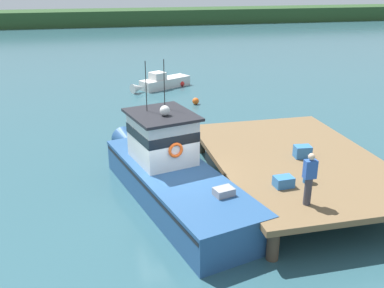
% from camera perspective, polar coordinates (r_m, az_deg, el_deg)
% --- Properties ---
extents(ground_plane, '(200.00, 200.00, 0.00)m').
position_cam_1_polar(ground_plane, '(15.62, -2.92, -7.36)').
color(ground_plane, '#2D5660').
extents(dock, '(6.00, 9.00, 1.20)m').
position_cam_1_polar(dock, '(16.56, 13.58, -2.10)').
color(dock, '#4C3D2D').
rests_on(dock, ground).
extents(main_fishing_boat, '(4.45, 9.94, 4.80)m').
position_cam_1_polar(main_fishing_boat, '(15.38, -2.92, -3.63)').
color(main_fishing_boat, '#285184').
rests_on(main_fishing_boat, ground).
extents(crate_single_far, '(0.63, 0.47, 0.34)m').
position_cam_1_polar(crate_single_far, '(14.10, 12.07, -4.92)').
color(crate_single_far, '#3370B2').
rests_on(crate_single_far, dock).
extents(crate_single_by_cleat, '(0.64, 0.49, 0.45)m').
position_cam_1_polar(crate_single_by_cleat, '(16.48, 14.47, -0.98)').
color(crate_single_by_cleat, '#3370B2').
rests_on(crate_single_by_cleat, dock).
extents(bait_bucket, '(0.32, 0.32, 0.34)m').
position_cam_1_polar(bait_bucket, '(14.56, 15.17, -4.34)').
color(bait_bucket, '#2866B2').
rests_on(bait_bucket, dock).
extents(deckhand_by_the_boat, '(0.36, 0.22, 1.63)m').
position_cam_1_polar(deckhand_by_the_boat, '(12.91, 15.32, -4.38)').
color(deckhand_by_the_boat, '#383842').
rests_on(deckhand_by_the_boat, dock).
extents(moored_boat_far_left, '(4.59, 3.04, 1.20)m').
position_cam_1_polar(moored_boat_far_left, '(31.18, -4.09, 8.16)').
color(moored_boat_far_left, silver).
rests_on(moored_boat_far_left, ground).
extents(mooring_buoy_channel_marker, '(0.35, 0.35, 0.35)m').
position_cam_1_polar(mooring_buoy_channel_marker, '(25.25, -3.68, 4.45)').
color(mooring_buoy_channel_marker, red).
rests_on(mooring_buoy_channel_marker, ground).
extents(mooring_buoy_inshore, '(0.38, 0.38, 0.38)m').
position_cam_1_polar(mooring_buoy_inshore, '(31.70, -1.35, 8.01)').
color(mooring_buoy_inshore, red).
rests_on(mooring_buoy_inshore, ground).
extents(mooring_buoy_outer, '(0.42, 0.42, 0.42)m').
position_cam_1_polar(mooring_buoy_outer, '(27.07, 0.49, 5.73)').
color(mooring_buoy_outer, '#EA5B19').
rests_on(mooring_buoy_outer, ground).
extents(far_shoreline, '(120.00, 8.00, 2.40)m').
position_cam_1_polar(far_shoreline, '(75.81, -11.69, 16.16)').
color(far_shoreline, '#284723').
rests_on(far_shoreline, ground).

